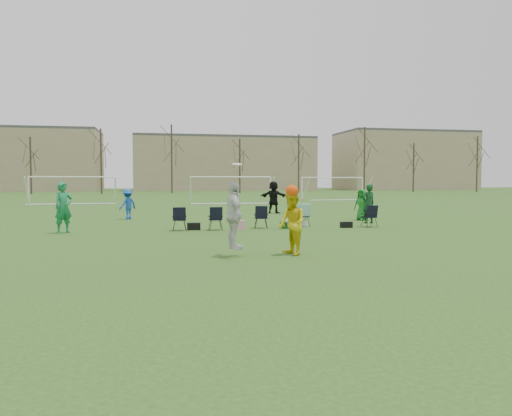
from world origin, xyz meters
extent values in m
plane|color=#274917|center=(0.00, 0.00, 0.00)|extent=(260.00, 260.00, 0.00)
imported|color=#157846|center=(-6.32, 7.57, 1.00)|extent=(0.87, 0.83, 2.00)
imported|color=#184DB4|center=(-4.23, 14.29, 0.80)|extent=(1.17, 1.14, 1.60)
imported|color=#136E1E|center=(7.66, 11.15, 0.81)|extent=(0.91, 0.94, 1.62)
imported|color=black|center=(4.52, 17.53, 1.02)|extent=(1.90, 1.54, 2.03)
imported|color=silver|center=(-0.73, 0.20, 1.11)|extent=(0.58, 1.11, 1.81)
imported|color=yellow|center=(0.87, 0.17, 0.86)|extent=(0.82, 0.96, 1.73)
sphere|color=#E5450C|center=(0.87, 0.17, 1.76)|extent=(0.35, 0.35, 0.35)
cylinder|color=white|center=(-0.65, 0.22, 2.48)|extent=(0.27, 0.27, 0.07)
imported|color=#103B1B|center=(6.48, 7.68, 1.02)|extent=(0.71, 0.55, 1.75)
cube|color=black|center=(-1.24, 7.75, 0.15)|extent=(0.57, 0.35, 0.30)
cube|color=pink|center=(0.67, 7.42, 0.20)|extent=(0.35, 0.22, 0.40)
cube|color=#103B14|center=(2.64, 7.57, 0.14)|extent=(0.49, 0.36, 0.28)
cube|color=white|center=(3.15, 8.52, 0.16)|extent=(0.46, 0.36, 0.32)
cylinder|color=white|center=(3.79, 8.52, 0.15)|extent=(0.26, 0.26, 0.30)
cube|color=black|center=(5.35, 7.43, 0.13)|extent=(0.51, 0.27, 0.26)
cube|color=black|center=(-1.83, 7.65, 0.48)|extent=(0.64, 0.64, 0.96)
cube|color=black|center=(-0.36, 7.54, 0.48)|extent=(0.60, 0.60, 0.96)
cube|color=black|center=(1.67, 8.00, 0.48)|extent=(0.68, 0.68, 0.96)
cube|color=black|center=(3.68, 8.48, 0.48)|extent=(0.61, 0.61, 0.96)
cube|color=black|center=(6.48, 7.58, 0.48)|extent=(0.66, 0.66, 0.96)
cylinder|color=white|center=(-13.64, 33.68, 1.20)|extent=(0.12, 0.12, 2.40)
cylinder|color=white|center=(-6.36, 34.32, 1.20)|extent=(0.12, 0.12, 2.40)
cylinder|color=white|center=(-10.00, 34.00, 2.40)|extent=(7.28, 0.76, 0.12)
cylinder|color=white|center=(0.36, 32.25, 1.20)|extent=(0.12, 0.12, 2.40)
cylinder|color=white|center=(7.64, 31.75, 1.20)|extent=(0.12, 0.12, 2.40)
cylinder|color=white|center=(4.00, 32.00, 2.40)|extent=(7.29, 0.63, 0.12)
cylinder|color=white|center=(12.39, 37.49, 1.20)|extent=(0.12, 0.12, 2.40)
cylinder|color=white|center=(19.61, 38.51, 1.20)|extent=(0.12, 0.12, 2.40)
cylinder|color=white|center=(16.00, 38.00, 2.40)|extent=(7.25, 1.13, 0.12)
cylinder|color=#382B21|center=(-22.00, 71.50, 4.50)|extent=(0.28, 0.28, 9.00)
cylinder|color=#382B21|center=(-11.00, 68.50, 5.10)|extent=(0.28, 0.28, 10.20)
cylinder|color=#382B21|center=(0.00, 71.50, 5.70)|extent=(0.28, 0.28, 11.40)
cylinder|color=#382B21|center=(11.00, 68.50, 4.50)|extent=(0.28, 0.28, 9.00)
cylinder|color=#382B21|center=(22.00, 71.50, 5.10)|extent=(0.28, 0.28, 10.20)
cylinder|color=#382B21|center=(33.00, 68.50, 5.70)|extent=(0.28, 0.28, 11.40)
cylinder|color=#382B21|center=(44.00, 71.50, 4.50)|extent=(0.28, 0.28, 9.00)
cylinder|color=#382B21|center=(55.00, 68.50, 5.10)|extent=(0.28, 0.28, 10.20)
cube|color=tan|center=(12.00, 96.00, 5.50)|extent=(38.00, 16.00, 11.00)
cube|color=tan|center=(55.00, 96.00, 6.50)|extent=(30.00, 16.00, 13.00)
camera|label=1|loc=(-2.81, -12.97, 2.04)|focal=35.00mm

